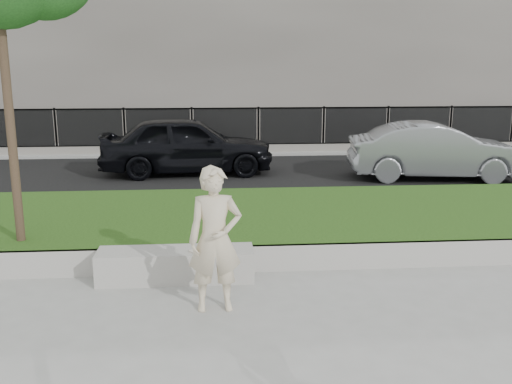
{
  "coord_description": "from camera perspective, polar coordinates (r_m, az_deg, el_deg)",
  "views": [
    {
      "loc": [
        0.01,
        -6.91,
        3.01
      ],
      "look_at": [
        0.66,
        1.2,
        1.17
      ],
      "focal_mm": 40.0,
      "sensor_mm": 36.0,
      "label": 1
    }
  ],
  "objects": [
    {
      "name": "ground",
      "position": [
        7.54,
        -4.34,
        -10.85
      ],
      "size": [
        90.0,
        90.0,
        0.0
      ],
      "primitive_type": "plane",
      "color": "gray",
      "rests_on": "ground"
    },
    {
      "name": "grass_bank",
      "position": [
        10.3,
        -4.46,
        -3.14
      ],
      "size": [
        34.0,
        4.0,
        0.4
      ],
      "primitive_type": "cube",
      "color": "black",
      "rests_on": "ground"
    },
    {
      "name": "grass_kerb",
      "position": [
        8.43,
        -4.4,
        -6.78
      ],
      "size": [
        34.0,
        0.08,
        0.4
      ],
      "primitive_type": "cube",
      "color": "#9D9A93",
      "rests_on": "ground"
    },
    {
      "name": "street",
      "position": [
        15.7,
        -4.52,
        1.71
      ],
      "size": [
        34.0,
        7.0,
        0.04
      ],
      "primitive_type": "cube",
      "color": "black",
      "rests_on": "ground"
    },
    {
      "name": "far_pavement",
      "position": [
        20.13,
        -4.56,
        4.26
      ],
      "size": [
        34.0,
        3.0,
        0.12
      ],
      "primitive_type": "cube",
      "color": "gray",
      "rests_on": "ground"
    },
    {
      "name": "iron_fence",
      "position": [
        19.07,
        -4.58,
        5.26
      ],
      "size": [
        32.0,
        0.3,
        1.5
      ],
      "color": "slate",
      "rests_on": "far_pavement"
    },
    {
      "name": "building_facade",
      "position": [
        26.99,
        -4.78,
        16.92
      ],
      "size": [
        34.0,
        10.0,
        10.0
      ],
      "primitive_type": "cube",
      "color": "#5B554F",
      "rests_on": "ground"
    },
    {
      "name": "stone_bench",
      "position": [
        8.22,
        -8.01,
        -7.23
      ],
      "size": [
        2.19,
        0.55,
        0.45
      ],
      "primitive_type": "cube",
      "color": "#9D9A93",
      "rests_on": "ground"
    },
    {
      "name": "man",
      "position": [
        7.02,
        -4.11,
        -4.75
      ],
      "size": [
        0.69,
        0.47,
        1.82
      ],
      "primitive_type": "imported",
      "rotation": [
        0.0,
        0.0,
        0.06
      ],
      "color": "beige",
      "rests_on": "ground"
    },
    {
      "name": "book",
      "position": [
        8.02,
        -5.75,
        -5.88
      ],
      "size": [
        0.28,
        0.27,
        0.03
      ],
      "primitive_type": "cube",
      "rotation": [
        0.0,
        0.0,
        0.6
      ],
      "color": "beige",
      "rests_on": "stone_bench"
    },
    {
      "name": "car_dark",
      "position": [
        15.76,
        -6.91,
        4.71
      ],
      "size": [
        4.79,
        2.15,
        1.6
      ],
      "primitive_type": "imported",
      "rotation": [
        0.0,
        0.0,
        1.63
      ],
      "color": "black",
      "rests_on": "street"
    },
    {
      "name": "car_silver",
      "position": [
        15.64,
        17.52,
        3.92
      ],
      "size": [
        4.62,
        2.12,
        1.47
      ],
      "primitive_type": "imported",
      "rotation": [
        0.0,
        0.0,
        1.44
      ],
      "color": "gray",
      "rests_on": "street"
    }
  ]
}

